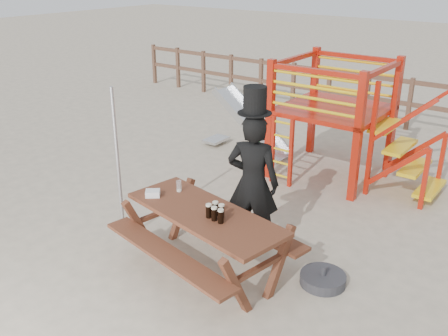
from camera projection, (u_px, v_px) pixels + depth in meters
ground at (193, 254)px, 6.61m from camera, size 60.00×60.00×0.00m
back_fence at (388, 95)px, 11.49m from camera, size 15.09×0.09×1.20m
playground_fort at (328, 116)px, 8.77m from camera, size 4.71×1.84×2.10m
picnic_table at (205, 234)px, 6.07m from camera, size 2.34×1.81×0.82m
man_with_hat at (253, 180)px, 6.41m from camera, size 0.79×0.65×2.21m
metal_pole at (118, 167)px, 6.56m from camera, size 0.05×0.05×2.16m
parasol_base at (323, 279)px, 5.98m from camera, size 0.55×0.55×0.23m
paper_bag at (153, 193)px, 6.34m from camera, size 0.23×0.22×0.08m
stout_pints at (216, 212)px, 5.76m from camera, size 0.26×0.19×0.17m
empty_glasses at (179, 186)px, 6.46m from camera, size 0.07×0.07×0.15m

